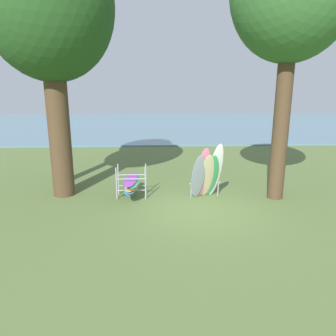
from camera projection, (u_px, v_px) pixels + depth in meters
ground_plane at (197, 209)px, 10.67m from camera, size 80.00×80.00×0.00m
lake_water at (166, 123)px, 40.73m from camera, size 80.00×36.00×0.10m
tree_foreground_left at (49, 8)px, 10.59m from camera, size 4.58×4.58×9.62m
leaning_board_pile at (207, 175)px, 11.50m from camera, size 1.32×1.03×2.21m
board_storage_rack at (132, 183)px, 11.89m from camera, size 1.15×2.13×1.25m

